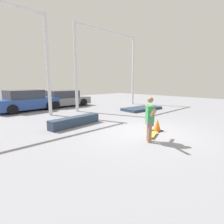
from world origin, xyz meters
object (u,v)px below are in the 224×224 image
object	(u,v)px
skateboarder	(150,118)
parked_car_grey	(64,99)
manual_pad	(142,109)
traffic_cone	(157,125)
skateboard	(153,134)
grind_box	(75,121)
parked_car_blue	(26,101)

from	to	relation	value
skateboarder	parked_car_grey	world-z (taller)	skateboarder
manual_pad	traffic_cone	size ratio (longest dim) A/B	6.14
skateboard	grind_box	distance (m)	3.57
skateboard	parked_car_blue	world-z (taller)	parked_car_blue
traffic_cone	skateboard	bearing A→B (deg)	-160.73
skateboarder	skateboard	bearing A→B (deg)	-24.18
skateboard	traffic_cone	xyz separation A→B (m)	(0.72, 0.25, 0.18)
skateboarder	grind_box	distance (m)	3.70
manual_pad	parked_car_grey	distance (m)	6.37
manual_pad	skateboarder	bearing A→B (deg)	-142.29
parked_car_blue	traffic_cone	size ratio (longest dim) A/B	8.42
grind_box	skateboarder	bearing A→B (deg)	-81.13
skateboarder	manual_pad	bearing A→B (deg)	-7.58
grind_box	manual_pad	bearing A→B (deg)	5.93
grind_box	parked_car_grey	world-z (taller)	parked_car_grey
skateboard	manual_pad	size ratio (longest dim) A/B	0.28
parked_car_grey	traffic_cone	bearing A→B (deg)	-96.00
grind_box	parked_car_blue	bearing A→B (deg)	90.44
parked_car_blue	parked_car_grey	size ratio (longest dim) A/B	1.03
parked_car_blue	manual_pad	bearing A→B (deg)	-45.42
skateboarder	skateboard	world-z (taller)	skateboarder
skateboarder	traffic_cone	size ratio (longest dim) A/B	3.07
skateboarder	manual_pad	world-z (taller)	skateboarder
skateboarder	grind_box	world-z (taller)	skateboarder
skateboarder	manual_pad	xyz separation A→B (m)	(5.47, 4.23, -0.73)
skateboarder	skateboard	size ratio (longest dim) A/B	1.79
skateboard	parked_car_grey	bearing A→B (deg)	60.44
skateboarder	manual_pad	size ratio (longest dim) A/B	0.50
skateboard	parked_car_blue	size ratio (longest dim) A/B	0.20
parked_car_blue	traffic_cone	xyz separation A→B (m)	(1.95, -9.17, -0.45)
skateboard	manual_pad	bearing A→B (deg)	20.35
skateboarder	traffic_cone	bearing A→B (deg)	-25.16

